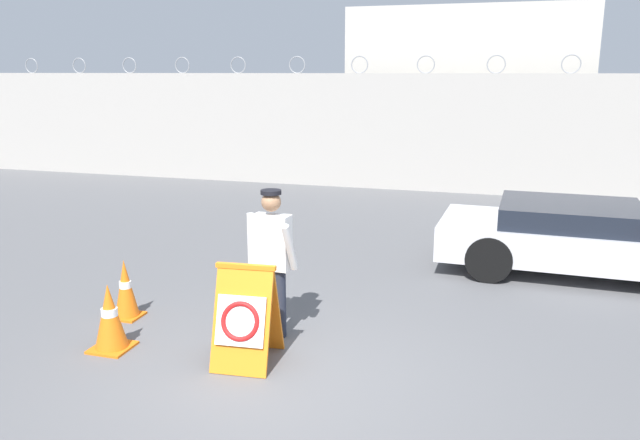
# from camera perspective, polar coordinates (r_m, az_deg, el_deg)

# --- Properties ---
(ground_plane) EXTENTS (90.00, 90.00, 0.00)m
(ground_plane) POSITION_cam_1_polar(r_m,az_deg,el_deg) (6.73, -3.84, -14.31)
(ground_plane) COLOR #5B5B5E
(perimeter_wall) EXTENTS (36.00, 0.30, 3.54)m
(perimeter_wall) POSITION_cam_1_polar(r_m,az_deg,el_deg) (16.93, 9.42, 7.89)
(perimeter_wall) COLOR #ADA8A0
(perimeter_wall) RESTS_ON ground_plane
(building_block) EXTENTS (6.78, 6.29, 4.91)m
(building_block) POSITION_cam_1_polar(r_m,az_deg,el_deg) (21.14, 13.55, 11.23)
(building_block) COLOR beige
(building_block) RESTS_ON ground_plane
(barricade_sign) EXTENTS (0.69, 0.82, 1.12)m
(barricade_sign) POSITION_cam_1_polar(r_m,az_deg,el_deg) (6.88, -6.82, -8.62)
(barricade_sign) COLOR orange
(barricade_sign) RESTS_ON ground_plane
(security_guard) EXTENTS (0.64, 0.42, 1.80)m
(security_guard) POSITION_cam_1_polar(r_m,az_deg,el_deg) (7.39, -4.41, -3.27)
(security_guard) COLOR #232838
(security_guard) RESTS_ON ground_plane
(traffic_cone_near) EXTENTS (0.44, 0.44, 0.79)m
(traffic_cone_near) POSITION_cam_1_polar(r_m,az_deg,el_deg) (7.60, -18.67, -8.42)
(traffic_cone_near) COLOR orange
(traffic_cone_near) RESTS_ON ground_plane
(traffic_cone_far) EXTENTS (0.36, 0.36, 0.78)m
(traffic_cone_far) POSITION_cam_1_polar(r_m,az_deg,el_deg) (8.49, -17.35, -6.05)
(traffic_cone_far) COLOR orange
(traffic_cone_far) RESTS_ON ground_plane
(parked_car_rear_sedan) EXTENTS (4.44, 2.11, 1.12)m
(parked_car_rear_sedan) POSITION_cam_1_polar(r_m,az_deg,el_deg) (10.63, 22.67, -1.44)
(parked_car_rear_sedan) COLOR black
(parked_car_rear_sedan) RESTS_ON ground_plane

